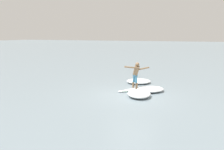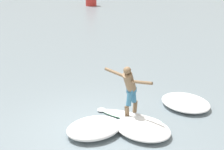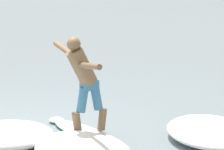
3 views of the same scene
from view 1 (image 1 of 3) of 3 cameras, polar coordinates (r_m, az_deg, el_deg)
The scene contains 6 objects.
ground_plane at distance 12.07m, azimuth 5.11°, elevation -5.34°, with size 200.00×200.00×0.00m, color gray.
surfboard at distance 13.19m, azimuth 5.85°, elevation -3.77°, with size 1.89×1.66×0.23m.
surfer at distance 12.90m, azimuth 6.28°, elevation 0.46°, with size 1.10×1.24×1.62m.
wave_foam_at_tail at distance 15.10m, azimuth 6.97°, elevation -1.61°, with size 1.96×2.09×0.27m.
wave_foam_at_nose at distance 13.01m, azimuth 9.93°, elevation -3.66°, with size 1.99×2.06×0.28m.
wave_foam_beside at distance 11.85m, azimuth 7.09°, elevation -4.86°, with size 1.85×1.61×0.33m.
Camera 1 is at (-11.13, -3.33, 3.30)m, focal length 35.00 mm.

